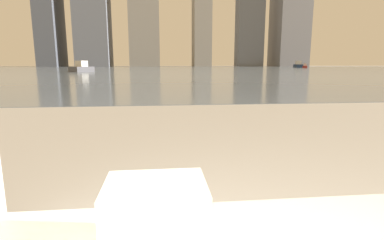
% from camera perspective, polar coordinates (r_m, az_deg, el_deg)
% --- Properties ---
extents(towel_stack, '(0.22, 0.17, 0.16)m').
position_cam_1_polar(towel_stack, '(0.71, -6.88, -17.82)').
color(towel_stack, white).
rests_on(towel_stack, bathtub).
extents(harbor_water, '(180.00, 110.00, 0.01)m').
position_cam_1_polar(harbor_water, '(61.78, -6.15, 9.70)').
color(harbor_water, slate).
rests_on(harbor_water, ground_plane).
extents(harbor_boat_0, '(2.04, 2.96, 1.05)m').
position_cam_1_polar(harbor_boat_0, '(77.20, 20.70, 9.54)').
color(harbor_boat_0, maroon).
rests_on(harbor_boat_0, harbor_water).
extents(harbor_boat_1, '(2.39, 3.70, 1.31)m').
position_cam_1_polar(harbor_boat_1, '(38.65, -20.25, 9.29)').
color(harbor_boat_1, '#4C4C51').
rests_on(harbor_boat_1, harbor_water).
extents(harbor_boat_2, '(2.63, 4.99, 1.78)m').
position_cam_1_polar(harbor_boat_2, '(85.82, 19.58, 9.82)').
color(harbor_boat_2, navy).
rests_on(harbor_boat_2, harbor_water).
extents(skyline_tower_1, '(11.96, 11.97, 43.61)m').
position_cam_1_polar(skyline_tower_1, '(121.99, -18.56, 19.94)').
color(skyline_tower_1, slate).
rests_on(skyline_tower_1, ground_plane).
extents(skyline_tower_3, '(6.53, 10.24, 35.00)m').
position_cam_1_polar(skyline_tower_3, '(120.06, 1.84, 18.54)').
color(skyline_tower_3, gray).
rests_on(skyline_tower_3, ground_plane).
extents(skyline_tower_5, '(11.80, 13.95, 33.69)m').
position_cam_1_polar(skyline_tower_5, '(129.45, 18.08, 17.18)').
color(skyline_tower_5, slate).
rests_on(skyline_tower_5, ground_plane).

